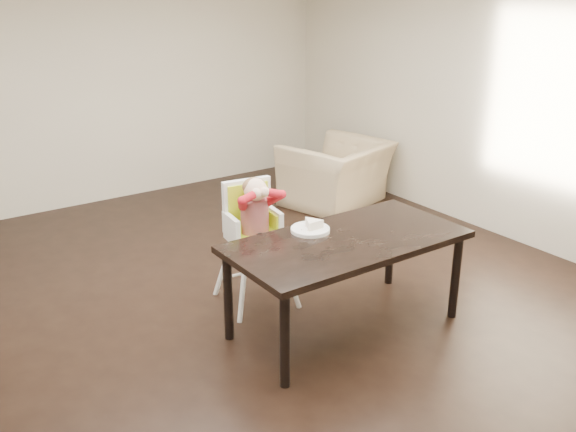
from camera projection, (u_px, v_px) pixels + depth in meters
The scene contains 6 objects.
ground at pixel (262, 314), 5.21m from camera, with size 7.00×7.00×0.00m, color black.
room_walls at pixel (259, 84), 4.55m from camera, with size 6.02×7.02×2.71m.
dining_table at pixel (347, 248), 4.79m from camera, with size 1.80×0.90×0.75m.
high_chair at pixel (254, 215), 5.18m from camera, with size 0.51×0.51×1.09m.
plate at pixel (311, 227), 4.89m from camera, with size 0.40×0.40×0.09m.
armchair at pixel (337, 163), 7.57m from camera, with size 1.14×0.74×1.00m, color tan.
Camera 1 is at (-2.46, -3.88, 2.58)m, focal length 40.00 mm.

